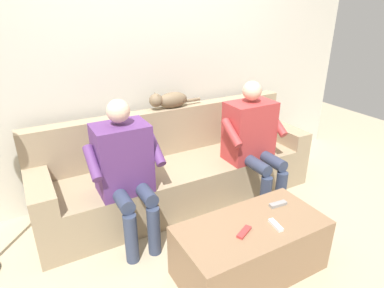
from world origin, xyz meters
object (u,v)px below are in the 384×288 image
at_px(person_right_seated, 125,165).
at_px(remote_red, 244,232).
at_px(person_left_seated, 253,137).
at_px(coffee_table, 250,248).
at_px(cat_on_backrest, 169,100).
at_px(remote_gray, 278,204).
at_px(couch, 179,172).
at_px(remote_white, 276,225).

xyz_separation_m(person_right_seated, remote_red, (-0.51, 0.85, -0.23)).
bearing_deg(person_left_seated, coffee_table, 52.32).
distance_m(person_left_seated, cat_on_backrest, 0.86).
distance_m(person_right_seated, cat_on_backrest, 0.89).
relative_size(coffee_table, remote_gray, 7.62).
relative_size(couch, remote_red, 19.05).
xyz_separation_m(remote_white, remote_red, (0.23, -0.05, -0.00)).
relative_size(remote_red, remote_gray, 1.01).
bearing_deg(coffee_table, remote_white, 144.07).
bearing_deg(couch, person_left_seated, 152.43).
bearing_deg(person_left_seated, remote_gray, 66.87).
distance_m(coffee_table, person_right_seated, 1.11).
bearing_deg(remote_red, remote_white, -38.01).
xyz_separation_m(remote_white, remote_gray, (-0.19, -0.18, 0.00)).
bearing_deg(remote_white, person_right_seated, -132.17).
bearing_deg(couch, remote_gray, 106.96).
distance_m(person_right_seated, remote_white, 1.18).
height_order(cat_on_backrest, remote_gray, cat_on_backrest).
relative_size(person_left_seated, person_right_seated, 1.00).
bearing_deg(remote_white, couch, -165.62).
bearing_deg(remote_white, remote_gray, 142.55).
bearing_deg(remote_gray, person_left_seated, 71.60).
bearing_deg(person_left_seated, remote_white, 61.17).
height_order(person_left_seated, remote_white, person_left_seated).
xyz_separation_m(couch, person_right_seated, (0.61, 0.31, 0.36)).
distance_m(couch, remote_red, 1.17).
relative_size(cat_on_backrest, remote_white, 4.11).
bearing_deg(remote_red, couch, 58.08).
xyz_separation_m(couch, cat_on_backrest, (-0.03, -0.24, 0.65)).
height_order(coffee_table, remote_gray, remote_gray).
xyz_separation_m(coffee_table, remote_red, (0.11, 0.04, 0.21)).
distance_m(coffee_table, person_left_seated, 1.09).
bearing_deg(couch, coffee_table, 90.00).
relative_size(person_right_seated, remote_gray, 8.43).
distance_m(coffee_table, remote_white, 0.26).
height_order(person_left_seated, person_right_seated, same).
bearing_deg(remote_white, remote_red, -92.87).
bearing_deg(remote_white, coffee_table, -117.51).
relative_size(couch, person_right_seated, 2.28).
distance_m(person_left_seated, remote_gray, 0.80).
relative_size(couch, coffee_table, 2.52).
relative_size(coffee_table, remote_white, 8.03).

